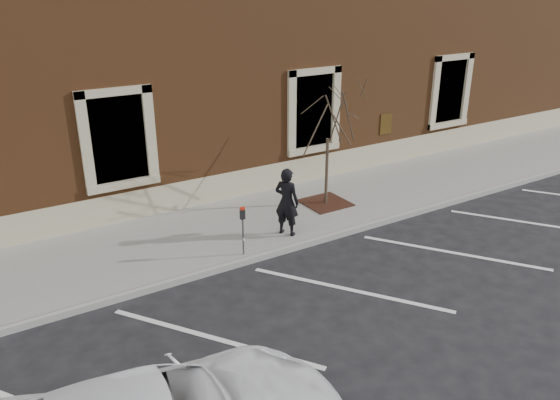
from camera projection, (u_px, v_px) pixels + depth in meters
ground at (293, 249)px, 13.35m from camera, size 120.00×120.00×0.00m
sidewalk_near at (258, 222)px, 14.70m from camera, size 40.00×3.50×0.15m
curb_near at (294, 247)px, 13.29m from camera, size 40.00×0.12×0.15m
parking_stripes at (349, 290)px, 11.62m from camera, size 28.00×4.40×0.01m
building_civic at (166, 49)px, 17.95m from camera, size 40.00×8.62×8.00m
man at (287, 202)px, 13.51m from camera, size 0.69×0.76×1.75m
parking_meter at (243, 222)px, 12.49m from camera, size 0.11×0.08×1.20m
tree_grate at (326, 203)px, 15.71m from camera, size 1.23×1.23×0.03m
sapling at (328, 120)px, 14.79m from camera, size 2.10×2.10×3.50m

